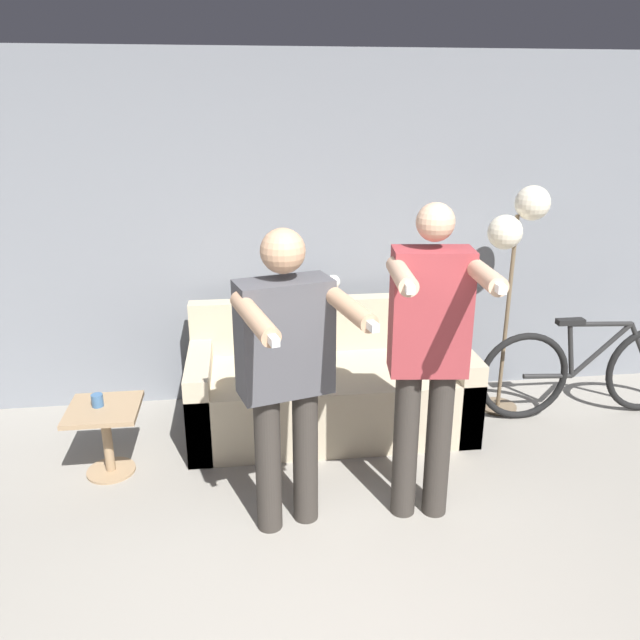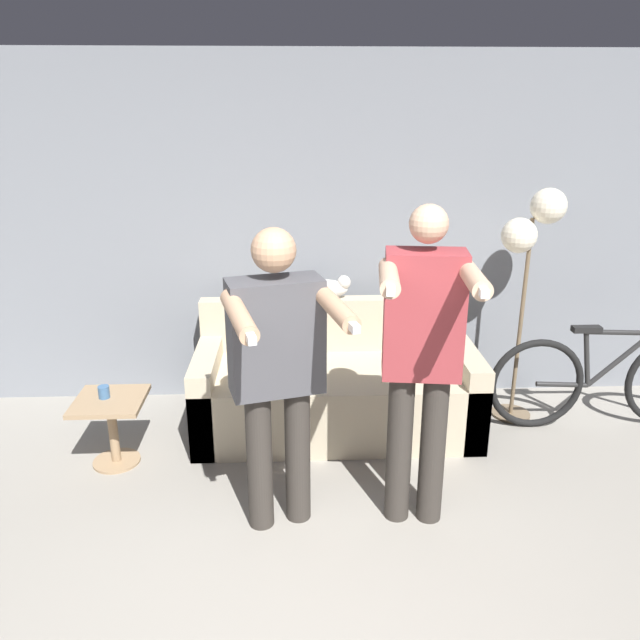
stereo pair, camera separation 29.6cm
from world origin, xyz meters
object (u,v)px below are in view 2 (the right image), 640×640
object	(u,v)px
couch	(336,389)
person_left	(277,362)
bicycle	(604,381)
cup	(104,392)
person_right	(422,352)
floor_lamp	(532,236)
cat	(322,288)
side_table	(111,417)

from	to	relation	value
couch	person_left	xyz separation A→B (m)	(-0.38, -1.10, 0.69)
couch	bicycle	bearing A→B (deg)	-2.42
bicycle	person_left	bearing A→B (deg)	-156.17
person_left	cup	bearing A→B (deg)	133.82
couch	cup	distance (m)	1.58
couch	person_right	size ratio (longest dim) A/B	1.11
person_left	cup	size ratio (longest dim) A/B	21.20
person_left	floor_lamp	xyz separation A→B (m)	(1.73, 1.20, 0.39)
couch	person_right	xyz separation A→B (m)	(0.37, -1.10, 0.73)
couch	cat	world-z (taller)	cat
person_left	person_right	xyz separation A→B (m)	(0.75, -0.00, 0.05)
cat	bicycle	size ratio (longest dim) A/B	0.32
cup	bicycle	bearing A→B (deg)	5.58
person_right	bicycle	distance (m)	1.98
person_left	bicycle	bearing A→B (deg)	8.85
side_table	couch	bearing A→B (deg)	16.47
person_right	cat	world-z (taller)	person_right
person_right	cup	distance (m)	2.06
person_right	person_left	bearing A→B (deg)	-173.12
person_right	cat	xyz separation A→B (m)	(-0.45, 1.44, -0.08)
bicycle	cat	bearing A→B (deg)	168.24
person_left	cat	size ratio (longest dim) A/B	3.11
side_table	cat	bearing A→B (deg)	29.03
floor_lamp	side_table	world-z (taller)	floor_lamp
couch	floor_lamp	bearing A→B (deg)	4.22
couch	person_left	size ratio (longest dim) A/B	1.18
cat	cup	xyz separation A→B (m)	(-1.42, -0.75, -0.45)
couch	person_right	distance (m)	1.37
person_right	bicycle	world-z (taller)	person_right
person_left	cat	xyz separation A→B (m)	(0.30, 1.43, -0.03)
person_right	cup	world-z (taller)	person_right
floor_lamp	bicycle	size ratio (longest dim) A/B	1.02
cat	floor_lamp	xyz separation A→B (m)	(1.43, -0.24, 0.43)
cat	side_table	xyz separation A→B (m)	(-1.39, -0.77, -0.62)
cup	person_right	bearing A→B (deg)	-20.05
side_table	person_left	bearing A→B (deg)	-31.25
person_right	cat	size ratio (longest dim) A/B	3.31
bicycle	floor_lamp	bearing A→B (deg)	162.63
side_table	bicycle	xyz separation A→B (m)	(3.40, 0.35, 0.03)
person_left	floor_lamp	distance (m)	2.14
couch	side_table	bearing A→B (deg)	-163.53
cat	side_table	size ratio (longest dim) A/B	1.17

